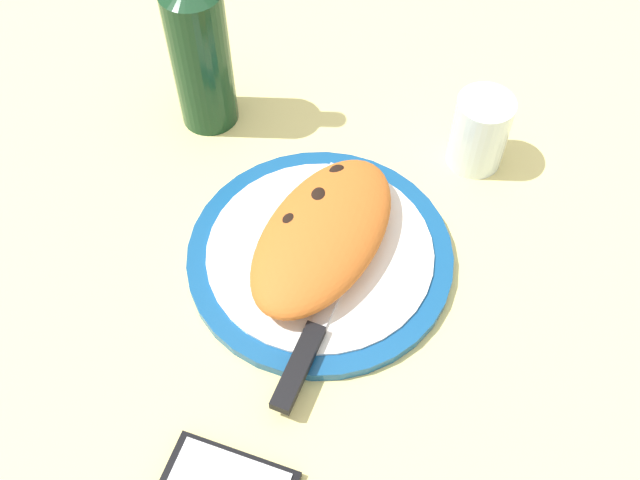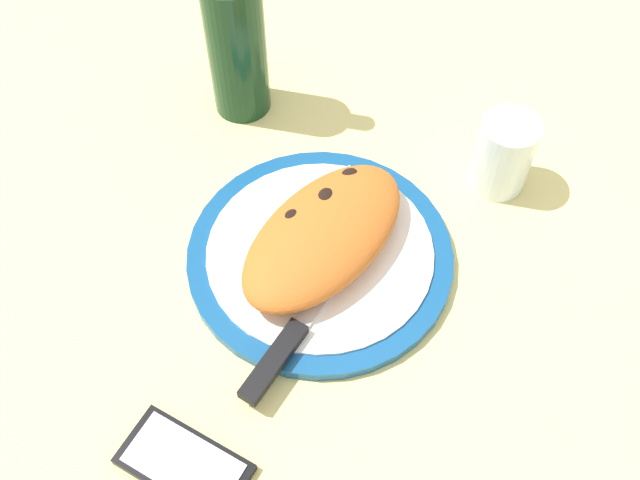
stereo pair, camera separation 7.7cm
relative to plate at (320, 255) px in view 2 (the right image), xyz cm
name	(u,v)px [view 2 (the right image)]	position (x,y,z in cm)	size (l,w,h in cm)	color
ground_plane	(320,266)	(0.00, 0.00, -2.27)	(150.00, 150.00, 3.00)	#E5D684
plate	(320,255)	(0.00, 0.00, 0.00)	(28.59, 28.59, 1.62)	navy
calzone	(322,233)	(-0.54, -0.29, 3.23)	(23.61, 14.95, 4.75)	#C16023
fork	(295,219)	(-0.72, -4.87, 1.04)	(16.38, 3.06, 0.40)	silver
knife	(293,335)	(9.00, 5.76, 1.33)	(22.97, 7.76, 1.20)	silver
smartphone	(184,464)	(24.39, 8.12, -0.21)	(9.40, 13.05, 1.16)	black
water_glass	(502,158)	(-22.45, 6.00, 3.30)	(6.52, 6.52, 9.35)	silver
wine_bottle	(236,37)	(-8.92, -23.80, 9.91)	(6.98, 6.98, 27.33)	#14381E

